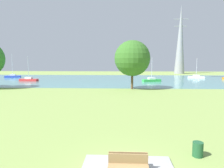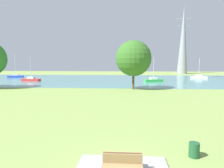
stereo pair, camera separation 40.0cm
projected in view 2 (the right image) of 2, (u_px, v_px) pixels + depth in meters
name	position (u px, v px, depth m)	size (l,w,h in m)	color
ground_plane	(125.00, 95.00, 31.12)	(160.00, 160.00, 0.00)	#7F994C
bench_facing_water	(123.00, 161.00, 9.51)	(1.80, 0.48, 0.89)	#9F968F
bench_facing_inland	(122.00, 167.00, 8.97)	(1.80, 0.48, 0.89)	#9F968F
litter_bin	(194.00, 150.00, 10.87)	(0.56, 0.56, 0.80)	#1E512D
water_surface	(125.00, 80.00, 58.89)	(140.00, 40.00, 0.02)	teal
sailboat_white	(199.00, 77.00, 62.63)	(4.95, 2.09, 6.27)	white
sailboat_green	(153.00, 80.00, 52.56)	(5.03, 2.82, 6.26)	green
sailboat_red	(31.00, 79.00, 54.30)	(4.87, 1.73, 6.68)	red
sailboat_blue	(16.00, 76.00, 66.92)	(5.03, 2.75, 7.66)	blue
tree_east_near	(134.00, 58.00, 37.52)	(6.66, 6.66, 9.12)	brown
electricity_pylon	(183.00, 40.00, 87.13)	(6.40, 4.40, 29.32)	gray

